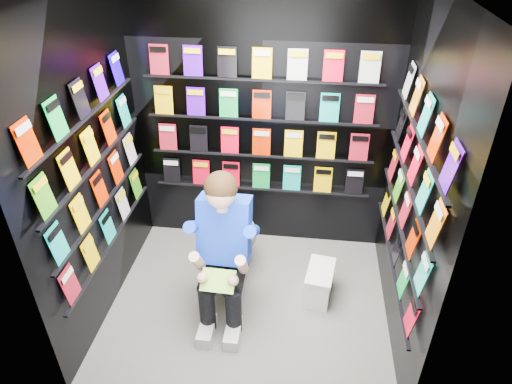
# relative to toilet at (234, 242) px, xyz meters

# --- Properties ---
(floor) EXTENTS (2.40, 2.40, 0.00)m
(floor) POSITION_rel_toilet_xyz_m (0.18, -0.39, -0.37)
(floor) COLOR slate
(floor) RESTS_ON ground
(wall_back) EXTENTS (2.40, 0.04, 2.60)m
(wall_back) POSITION_rel_toilet_xyz_m (0.18, 0.61, 0.93)
(wall_back) COLOR black
(wall_back) RESTS_ON floor
(wall_front) EXTENTS (2.40, 0.04, 2.60)m
(wall_front) POSITION_rel_toilet_xyz_m (0.18, -1.39, 0.93)
(wall_front) COLOR black
(wall_front) RESTS_ON floor
(wall_left) EXTENTS (0.04, 2.00, 2.60)m
(wall_left) POSITION_rel_toilet_xyz_m (-1.02, -0.39, 0.93)
(wall_left) COLOR black
(wall_left) RESTS_ON floor
(wall_right) EXTENTS (0.04, 2.00, 2.60)m
(wall_right) POSITION_rel_toilet_xyz_m (1.38, -0.39, 0.93)
(wall_right) COLOR black
(wall_right) RESTS_ON floor
(comics_back) EXTENTS (2.10, 0.06, 1.37)m
(comics_back) POSITION_rel_toilet_xyz_m (0.18, 0.58, 0.94)
(comics_back) COLOR red
(comics_back) RESTS_ON wall_back
(comics_left) EXTENTS (0.06, 1.70, 1.37)m
(comics_left) POSITION_rel_toilet_xyz_m (-0.99, -0.39, 0.94)
(comics_left) COLOR red
(comics_left) RESTS_ON wall_left
(comics_right) EXTENTS (0.06, 1.70, 1.37)m
(comics_right) POSITION_rel_toilet_xyz_m (1.35, -0.39, 0.94)
(comics_right) COLOR red
(comics_right) RESTS_ON wall_right
(toilet) EXTENTS (0.44, 0.76, 0.73)m
(toilet) POSITION_rel_toilet_xyz_m (0.00, 0.00, 0.00)
(toilet) COLOR white
(toilet) RESTS_ON floor
(longbox) EXTENTS (0.26, 0.40, 0.28)m
(longbox) POSITION_rel_toilet_xyz_m (0.80, -0.21, -0.23)
(longbox) COLOR silver
(longbox) RESTS_ON floor
(longbox_lid) EXTENTS (0.28, 0.42, 0.03)m
(longbox_lid) POSITION_rel_toilet_xyz_m (0.80, -0.21, -0.07)
(longbox_lid) COLOR silver
(longbox_lid) RESTS_ON longbox
(reader) EXTENTS (0.59, 0.84, 1.52)m
(reader) POSITION_rel_toilet_xyz_m (0.00, -0.38, 0.43)
(reader) COLOR #052CD2
(reader) RESTS_ON toilet
(held_comic) EXTENTS (0.27, 0.16, 0.11)m
(held_comic) POSITION_rel_toilet_xyz_m (0.00, -0.73, 0.21)
(held_comic) COLOR green
(held_comic) RESTS_ON reader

